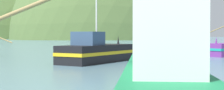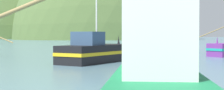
# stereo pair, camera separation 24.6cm
# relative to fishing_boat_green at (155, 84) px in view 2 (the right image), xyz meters

# --- Properties ---
(hill_far_right) EXTENTS (138.61, 110.89, 107.01)m
(hill_far_right) POSITION_rel_fishing_boat_green_xyz_m (-6.54, 226.89, -0.92)
(hill_far_right) COLOR #516B38
(hill_far_right) RESTS_ON ground
(hill_mid_left) EXTENTS (91.74, 73.39, 100.04)m
(hill_mid_left) POSITION_rel_fishing_boat_green_xyz_m (41.24, 155.56, -0.92)
(hill_mid_left) COLOR #516B38
(hill_mid_left) RESTS_ON ground
(fishing_boat_green) EXTENTS (12.85, 11.50, 6.73)m
(fishing_boat_green) POSITION_rel_fishing_boat_green_xyz_m (0.00, 0.00, 0.00)
(fishing_boat_green) COLOR #197A47
(fishing_boat_green) RESTS_ON ground
(fishing_boat_black) EXTENTS (7.35, 7.05, 6.36)m
(fishing_boat_black) POSITION_rel_fishing_boat_green_xyz_m (2.77, 18.36, -0.08)
(fishing_boat_black) COLOR black
(fishing_boat_black) RESTS_ON ground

